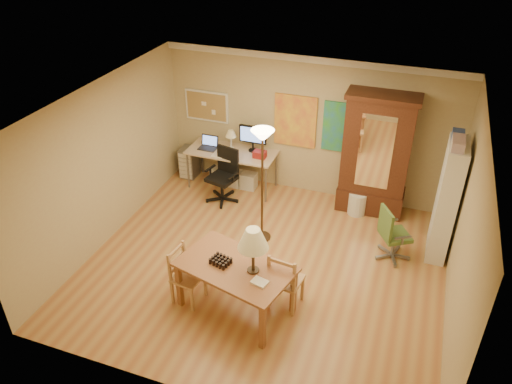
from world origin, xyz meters
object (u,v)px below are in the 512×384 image
(computer_desk, at_px, (234,165))
(office_chair_green, at_px, (392,245))
(armoire, at_px, (375,162))
(bookshelf, at_px, (446,201))
(office_chair_black, at_px, (223,187))
(dining_table, at_px, (242,259))

(computer_desk, bearing_deg, office_chair_green, -21.23)
(computer_desk, relative_size, armoire, 0.76)
(bookshelf, bearing_deg, office_chair_green, -148.24)
(office_chair_black, xyz_separation_m, office_chair_green, (3.24, -0.70, -0.03))
(armoire, xyz_separation_m, bookshelf, (1.24, -0.91, -0.00))
(office_chair_black, bearing_deg, bookshelf, -3.96)
(dining_table, bearing_deg, office_chair_black, 118.16)
(office_chair_black, bearing_deg, office_chair_green, -12.16)
(armoire, bearing_deg, office_chair_black, -166.70)
(computer_desk, xyz_separation_m, bookshelf, (3.92, -0.83, 0.50))
(dining_table, distance_m, armoire, 3.49)
(office_chair_green, relative_size, bookshelf, 0.48)
(computer_desk, bearing_deg, bookshelf, -11.94)
(dining_table, relative_size, bookshelf, 0.88)
(office_chair_green, height_order, armoire, armoire)
(dining_table, height_order, office_chair_green, dining_table)
(dining_table, distance_m, office_chair_green, 2.74)
(office_chair_green, distance_m, armoire, 1.62)
(dining_table, bearing_deg, computer_desk, 113.64)
(armoire, bearing_deg, dining_table, -111.69)
(armoire, relative_size, bookshelf, 1.15)
(dining_table, height_order, armoire, armoire)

